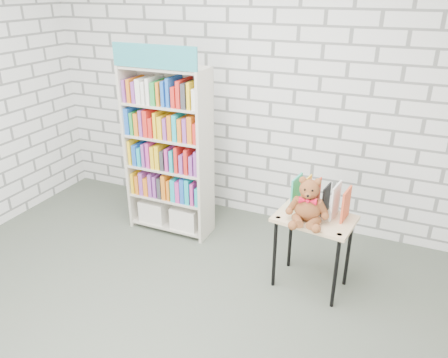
% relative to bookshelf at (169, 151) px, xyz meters
% --- Properties ---
extents(ground, '(4.50, 4.50, 0.00)m').
position_rel_bookshelf_xyz_m(ground, '(0.57, -1.36, -0.85)').
color(ground, '#495044').
rests_on(ground, ground).
extents(room_shell, '(4.52, 4.02, 2.81)m').
position_rel_bookshelf_xyz_m(room_shell, '(0.57, -1.36, 0.94)').
color(room_shell, silver).
rests_on(room_shell, ground).
extents(bookshelf, '(0.83, 0.32, 1.85)m').
position_rel_bookshelf_xyz_m(bookshelf, '(0.00, 0.00, 0.00)').
color(bookshelf, beige).
rests_on(bookshelf, ground).
extents(display_table, '(0.65, 0.49, 0.65)m').
position_rel_bookshelf_xyz_m(display_table, '(1.52, -0.37, -0.29)').
color(display_table, '#D8AF82').
rests_on(display_table, ground).
extents(table_books, '(0.44, 0.24, 0.25)m').
position_rel_bookshelf_xyz_m(table_books, '(1.53, -0.27, -0.07)').
color(table_books, '#29B195').
rests_on(table_books, display_table).
extents(teddy_bear, '(0.33, 0.31, 0.36)m').
position_rel_bookshelf_xyz_m(teddy_bear, '(1.48, -0.46, -0.06)').
color(teddy_bear, brown).
rests_on(teddy_bear, display_table).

